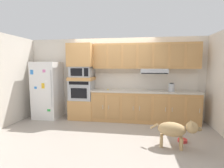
% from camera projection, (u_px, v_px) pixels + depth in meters
% --- Properties ---
extents(ground_plane, '(9.60, 9.60, 0.00)m').
position_uv_depth(ground_plane, '(108.00, 128.00, 4.53)').
color(ground_plane, '#9E9389').
extents(back_kitchen_wall, '(6.20, 0.12, 2.50)m').
position_uv_depth(back_kitchen_wall, '(114.00, 78.00, 5.49)').
color(back_kitchen_wall, beige).
rests_on(back_kitchen_wall, ground).
extents(side_panel_left, '(0.12, 7.10, 2.50)m').
position_uv_depth(side_panel_left, '(10.00, 80.00, 4.82)').
color(side_panel_left, beige).
rests_on(side_panel_left, ground).
extents(refrigerator, '(0.76, 0.73, 1.76)m').
position_uv_depth(refrigerator, '(47.00, 90.00, 5.42)').
color(refrigerator, white).
rests_on(refrigerator, ground).
extents(oven_base_cabinet, '(0.74, 0.62, 0.60)m').
position_uv_depth(oven_base_cabinet, '(82.00, 109.00, 5.38)').
color(oven_base_cabinet, tan).
rests_on(oven_base_cabinet, ground).
extents(built_in_oven, '(0.70, 0.62, 0.60)m').
position_uv_depth(built_in_oven, '(82.00, 90.00, 5.31)').
color(built_in_oven, '#A8AAAF').
rests_on(built_in_oven, oven_base_cabinet).
extents(appliance_mid_shelf, '(0.74, 0.62, 0.10)m').
position_uv_depth(appliance_mid_shelf, '(82.00, 79.00, 5.28)').
color(appliance_mid_shelf, tan).
rests_on(appliance_mid_shelf, built_in_oven).
extents(microwave, '(0.64, 0.54, 0.32)m').
position_uv_depth(microwave, '(82.00, 72.00, 5.25)').
color(microwave, '#A8AAAF').
rests_on(microwave, appliance_mid_shelf).
extents(appliance_upper_cabinet, '(0.74, 0.62, 0.68)m').
position_uv_depth(appliance_upper_cabinet, '(81.00, 55.00, 5.20)').
color(appliance_upper_cabinet, tan).
rests_on(appliance_upper_cabinet, microwave).
extents(lower_cabinet_run, '(3.07, 0.63, 0.88)m').
position_uv_depth(lower_cabinet_run, '(144.00, 107.00, 5.07)').
color(lower_cabinet_run, tan).
rests_on(lower_cabinet_run, ground).
extents(countertop_slab, '(3.11, 0.64, 0.04)m').
position_uv_depth(countertop_slab, '(144.00, 91.00, 5.03)').
color(countertop_slab, '#BCB2A3').
rests_on(countertop_slab, lower_cabinet_run).
extents(backsplash_panel, '(3.11, 0.02, 0.50)m').
position_uv_depth(backsplash_panel, '(144.00, 81.00, 5.28)').
color(backsplash_panel, silver).
rests_on(backsplash_panel, countertop_slab).
extents(upper_cabinet_with_hood, '(3.07, 0.48, 0.88)m').
position_uv_depth(upper_cabinet_with_hood, '(145.00, 57.00, 5.04)').
color(upper_cabinet_with_hood, tan).
rests_on(upper_cabinet_with_hood, backsplash_panel).
extents(screwdriver, '(0.15, 0.13, 0.03)m').
position_uv_depth(screwdriver, '(108.00, 89.00, 5.16)').
color(screwdriver, yellow).
rests_on(screwdriver, countertop_slab).
extents(electric_kettle, '(0.17, 0.17, 0.24)m').
position_uv_depth(electric_kettle, '(172.00, 87.00, 4.85)').
color(electric_kettle, '#A8AAAF').
rests_on(electric_kettle, countertop_slab).
extents(dog, '(0.98, 0.37, 0.59)m').
position_uv_depth(dog, '(176.00, 130.00, 3.42)').
color(dog, tan).
rests_on(dog, ground).
extents(dog_food_bowl, '(0.20, 0.20, 0.06)m').
position_uv_depth(dog_food_bowl, '(182.00, 140.00, 3.72)').
color(dog_food_bowl, red).
rests_on(dog_food_bowl, ground).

